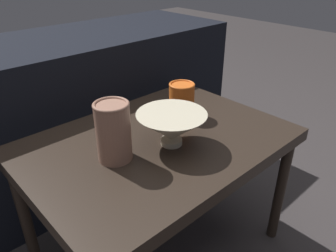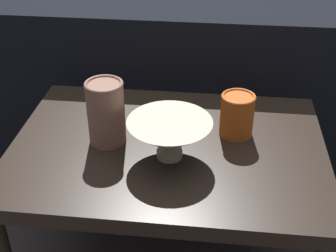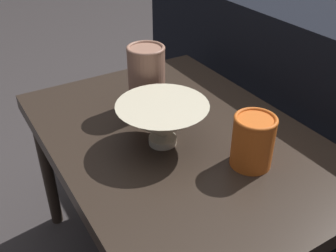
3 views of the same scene
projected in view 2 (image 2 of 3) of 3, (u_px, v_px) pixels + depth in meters
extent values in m
cube|color=#2D231C|center=(168.00, 151.00, 1.18)|extent=(0.78, 0.56, 0.04)
cylinder|color=#2D231C|center=(69.00, 159.00, 1.54)|extent=(0.04, 0.04, 0.42)
cylinder|color=#2D231C|center=(289.00, 174.00, 1.47)|extent=(0.04, 0.04, 0.42)
cube|color=black|center=(186.00, 84.00, 1.75)|extent=(1.51, 0.50, 0.66)
cylinder|color=beige|center=(170.00, 153.00, 1.12)|extent=(0.06, 0.06, 0.02)
cone|color=beige|center=(170.00, 136.00, 1.09)|extent=(0.20, 0.20, 0.08)
cylinder|color=#996B56|center=(106.00, 114.00, 1.14)|extent=(0.09, 0.09, 0.16)
torus|color=#996B56|center=(103.00, 85.00, 1.09)|extent=(0.09, 0.09, 0.01)
cylinder|color=orange|center=(237.00, 116.00, 1.18)|extent=(0.09, 0.09, 0.11)
torus|color=orange|center=(239.00, 97.00, 1.15)|extent=(0.09, 0.09, 0.01)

